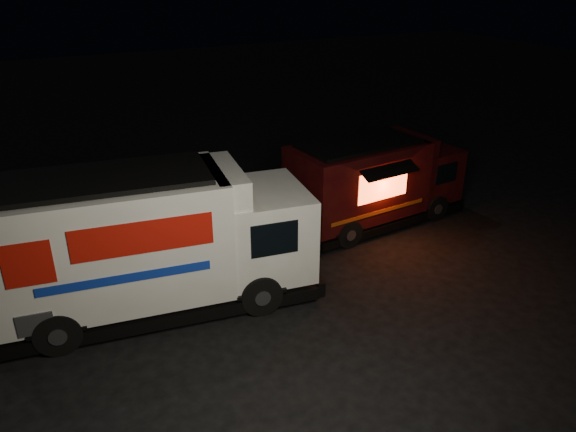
# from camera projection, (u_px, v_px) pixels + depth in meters

# --- Properties ---
(ground) EXTENTS (80.00, 80.00, 0.00)m
(ground) POSITION_uv_depth(u_px,v_px,m) (268.00, 318.00, 12.63)
(ground) COLOR black
(ground) RESTS_ON ground
(white_truck) EXTENTS (7.56, 3.39, 3.31)m
(white_truck) POSITION_uv_depth(u_px,v_px,m) (156.00, 241.00, 12.47)
(white_truck) COLOR white
(white_truck) RESTS_ON ground
(red_truck) EXTENTS (5.88, 2.63, 2.66)m
(red_truck) POSITION_uv_depth(u_px,v_px,m) (377.00, 180.00, 16.73)
(red_truck) COLOR #3B0E0A
(red_truck) RESTS_ON ground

